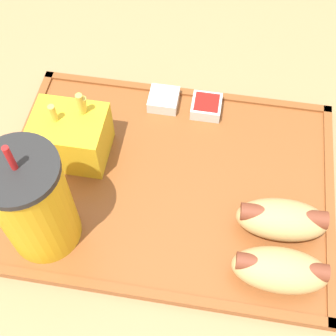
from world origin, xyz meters
TOP-DOWN VIEW (x-y plane):
  - ground_plane at (0.00, 0.00)m, footprint 8.00×8.00m
  - dining_table at (0.00, 0.00)m, footprint 1.48×1.11m
  - food_tray at (0.03, 0.02)m, footprint 0.45×0.33m
  - soda_cup at (0.17, 0.12)m, footprint 0.09×0.09m
  - hot_dog_far at (-0.12, 0.13)m, footprint 0.12×0.06m
  - hot_dog_near at (-0.12, 0.06)m, footprint 0.12×0.06m
  - fries_carton at (0.17, -0.01)m, footprint 0.10×0.08m
  - sauce_cup_mayo at (0.06, -0.12)m, footprint 0.04×0.04m
  - sauce_cup_ketchup at (-0.01, -0.11)m, footprint 0.04×0.04m

SIDE VIEW (x-z plane):
  - ground_plane at x=0.00m, z-range 0.00..0.00m
  - dining_table at x=0.00m, z-range 0.00..0.71m
  - food_tray at x=0.03m, z-range 0.71..0.73m
  - sauce_cup_mayo at x=0.06m, z-range 0.72..0.74m
  - sauce_cup_ketchup at x=-0.01m, z-range 0.72..0.74m
  - hot_dog_far at x=-0.12m, z-range 0.72..0.77m
  - hot_dog_near at x=-0.12m, z-range 0.73..0.77m
  - fries_carton at x=0.17m, z-range 0.71..0.81m
  - soda_cup at x=0.17m, z-range 0.71..0.89m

